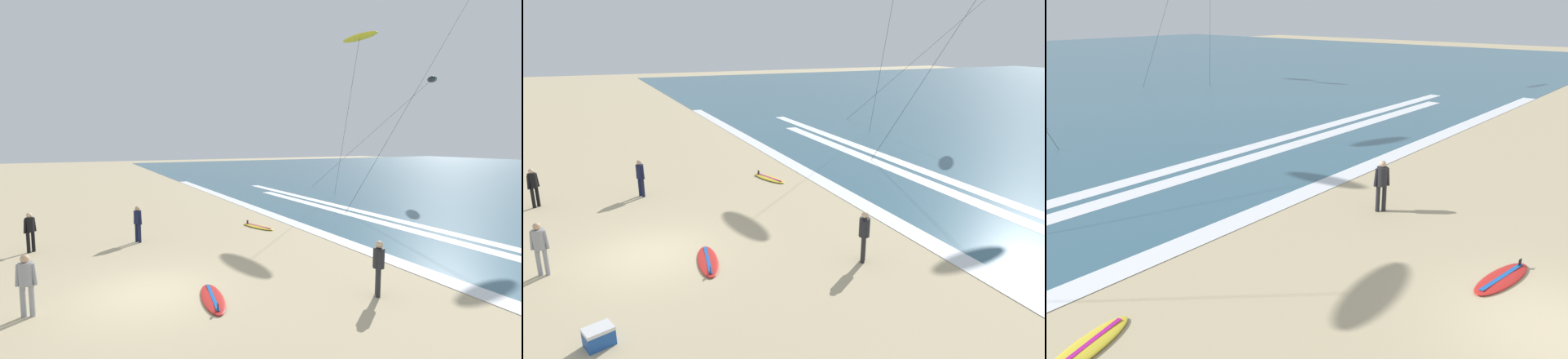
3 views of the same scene
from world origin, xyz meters
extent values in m
plane|color=tan|center=(0.00, 0.00, 0.00)|extent=(160.00, 160.00, 0.00)
cube|color=white|center=(-1.21, 8.58, 0.01)|extent=(56.30, 0.84, 0.01)
cube|color=white|center=(1.91, 12.94, 0.01)|extent=(39.02, 0.81, 0.01)
cube|color=white|center=(0.82, 14.14, 0.01)|extent=(46.66, 0.76, 0.01)
cylinder|color=#232328|center=(3.02, 5.88, 0.41)|extent=(0.13, 0.13, 0.82)
cylinder|color=#232328|center=(3.18, 5.75, 0.41)|extent=(0.13, 0.13, 0.82)
cylinder|color=#232328|center=(3.10, 5.81, 1.11)|extent=(0.32, 0.32, 0.58)
cylinder|color=#232328|center=(2.95, 5.93, 1.08)|extent=(0.16, 0.15, 0.56)
cylinder|color=#232328|center=(3.24, 5.70, 1.08)|extent=(0.16, 0.15, 0.56)
sphere|color=#DBB28E|center=(3.10, 5.81, 1.49)|extent=(0.21, 0.21, 0.21)
ellipsoid|color=yellow|center=(-5.96, 6.45, 0.04)|extent=(2.18, 1.21, 0.09)
cube|color=#BF198C|center=(-5.96, 6.45, 0.09)|extent=(1.73, 0.64, 0.01)
ellipsoid|color=red|center=(1.27, 1.50, 0.04)|extent=(2.17, 0.94, 0.09)
cube|color=#1959B2|center=(1.27, 1.50, 0.09)|extent=(1.78, 0.39, 0.01)
cube|color=black|center=(2.08, 1.36, 0.17)|extent=(0.12, 0.04, 0.16)
cylinder|color=#333333|center=(15.05, 33.21, 4.28)|extent=(3.96, 0.10, 8.57)
camera|label=1|loc=(10.59, -1.65, 4.36)|focal=25.14mm
camera|label=2|loc=(13.68, -1.50, 6.46)|focal=31.76mm
camera|label=3|loc=(-9.41, -1.53, 5.86)|focal=35.00mm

